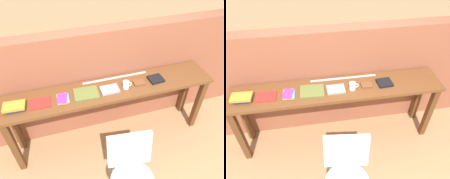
% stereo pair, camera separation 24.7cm
% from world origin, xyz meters
% --- Properties ---
extents(ground_plane, '(40.00, 40.00, 0.00)m').
position_xyz_m(ground_plane, '(0.00, 0.00, 0.00)').
color(ground_plane, tan).
extents(brick_wall_back, '(6.00, 0.20, 1.47)m').
position_xyz_m(brick_wall_back, '(0.00, 0.64, 0.73)').
color(brick_wall_back, '#935138').
rests_on(brick_wall_back, ground).
extents(sideboard, '(2.50, 0.44, 0.88)m').
position_xyz_m(sideboard, '(0.00, 0.30, 0.74)').
color(sideboard, brown).
rests_on(sideboard, ground).
extents(chair_white_moulded, '(0.49, 0.50, 0.89)m').
position_xyz_m(chair_white_moulded, '(-0.04, -0.55, 0.53)').
color(chair_white_moulded, white).
rests_on(chair_white_moulded, ground).
extents(book_stack_leftmost, '(0.23, 0.17, 0.06)m').
position_xyz_m(book_stack_leftmost, '(-1.05, 0.27, 0.91)').
color(book_stack_leftmost, navy).
rests_on(book_stack_leftmost, sideboard).
extents(magazine_cycling, '(0.22, 0.17, 0.01)m').
position_xyz_m(magazine_cycling, '(-0.80, 0.27, 0.89)').
color(magazine_cycling, red).
rests_on(magazine_cycling, sideboard).
extents(pamphlet_pile_colourful, '(0.15, 0.20, 0.01)m').
position_xyz_m(pamphlet_pile_colourful, '(-0.56, 0.27, 0.89)').
color(pamphlet_pile_colourful, '#E5334C').
rests_on(pamphlet_pile_colourful, sideboard).
extents(book_open_centre, '(0.28, 0.22, 0.02)m').
position_xyz_m(book_open_centre, '(-0.29, 0.28, 0.89)').
color(book_open_centre, olive).
rests_on(book_open_centre, sideboard).
extents(book_grey_hardcover, '(0.21, 0.15, 0.03)m').
position_xyz_m(book_grey_hardcover, '(-0.02, 0.27, 0.89)').
color(book_grey_hardcover, '#9E9EA3').
rests_on(book_grey_hardcover, sideboard).
extents(mug, '(0.11, 0.08, 0.09)m').
position_xyz_m(mug, '(0.17, 0.25, 0.92)').
color(mug, white).
rests_on(mug, sideboard).
extents(leather_journal_brown, '(0.14, 0.11, 0.02)m').
position_xyz_m(leather_journal_brown, '(0.35, 0.28, 0.89)').
color(leather_journal_brown, brown).
rests_on(leather_journal_brown, sideboard).
extents(book_repair_rightmost, '(0.18, 0.17, 0.03)m').
position_xyz_m(book_repair_rightmost, '(0.57, 0.29, 0.89)').
color(book_repair_rightmost, black).
rests_on(book_repair_rightmost, sideboard).
extents(ruler_metal_back_edge, '(0.81, 0.03, 0.00)m').
position_xyz_m(ruler_metal_back_edge, '(0.11, 0.47, 0.88)').
color(ruler_metal_back_edge, silver).
rests_on(ruler_metal_back_edge, sideboard).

